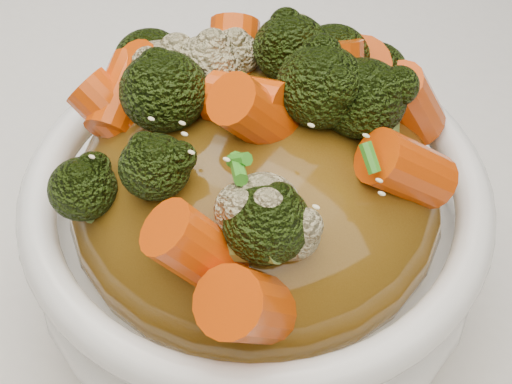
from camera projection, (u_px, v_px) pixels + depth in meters
The scene contains 8 objects.
tablecloth at pixel (198, 269), 0.43m from camera, with size 1.20×0.80×0.04m, color white.
bowl at pixel (256, 236), 0.37m from camera, with size 0.21×0.21×0.08m, color white, non-canonical shape.
sauce_base at pixel (256, 196), 0.35m from camera, with size 0.16×0.16×0.09m, color brown.
carrots at pixel (256, 95), 0.30m from camera, with size 0.16×0.16×0.05m, color #E14907, non-canonical shape.
broccoli at pixel (256, 97), 0.30m from camera, with size 0.16×0.16×0.04m, color black, non-canonical shape.
cauliflower at pixel (256, 100), 0.31m from camera, with size 0.16×0.16×0.03m, color tan, non-canonical shape.
scallions at pixel (256, 93), 0.30m from camera, with size 0.12×0.12×0.02m, color #389221, non-canonical shape.
sesame_seeds at pixel (256, 93), 0.30m from camera, with size 0.15×0.15×0.01m, color beige, non-canonical shape.
Camera 1 is at (0.16, -0.20, 1.08)m, focal length 55.00 mm.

